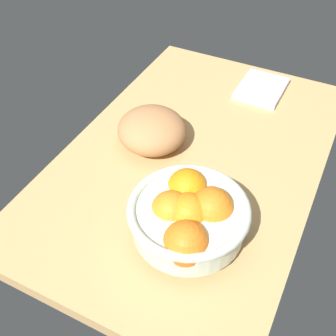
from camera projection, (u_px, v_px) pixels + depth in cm
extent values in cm
cube|color=tan|center=(193.00, 160.00, 93.89)|extent=(83.89, 53.41, 3.00)
cylinder|color=silver|center=(188.00, 233.00, 76.19)|extent=(9.42, 9.42, 2.18)
cylinder|color=silver|center=(188.00, 219.00, 73.50)|extent=(19.71, 19.71, 5.55)
torus|color=silver|center=(189.00, 209.00, 71.57)|extent=(21.31, 21.31, 1.60)
sphere|color=orange|center=(186.00, 243.00, 67.87)|extent=(7.78, 7.78, 7.78)
sphere|color=orange|center=(171.00, 211.00, 72.92)|extent=(7.22, 7.22, 7.22)
sphere|color=orange|center=(187.00, 188.00, 76.65)|extent=(7.52, 7.52, 7.52)
sphere|color=orange|center=(211.00, 209.00, 72.99)|extent=(8.03, 8.03, 8.03)
sphere|color=orange|center=(189.00, 214.00, 72.40)|extent=(7.45, 7.45, 7.45)
ellipsoid|color=#BD7E4E|center=(152.00, 130.00, 92.45)|extent=(20.48, 20.59, 8.43)
cube|color=#BCB5C4|center=(262.00, 89.00, 110.28)|extent=(14.43, 11.43, 1.49)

